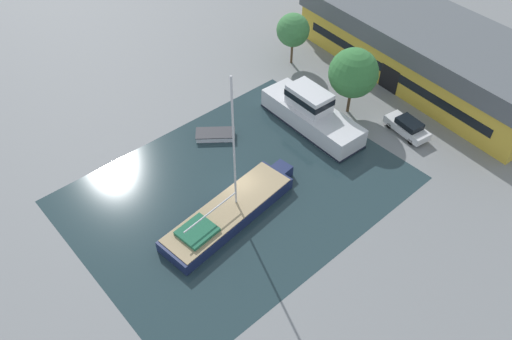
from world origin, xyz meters
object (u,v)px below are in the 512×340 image
Objects in this scene: small_dinghy at (215,135)px; parked_car at (407,127)px; motor_cruiser at (311,114)px; warehouse_building at (428,49)px; sailboat_moored at (230,211)px; quay_tree_by_water at (293,30)px; quay_tree_near_building at (353,73)px.

parked_car is at bearing 89.49° from small_dinghy.
motor_cruiser is at bearing 98.76° from small_dinghy.
warehouse_building is at bearing -3.86° from motor_cruiser.
small_dinghy is (-8.48, 5.26, -0.33)m from sailboat_moored.
motor_cruiser is at bearing 139.68° from parked_car.
parked_car is (5.09, -9.82, -2.15)m from warehouse_building.
warehouse_building is 7.77× the size of small_dinghy.
quay_tree_by_water reaches higher than small_dinghy.
motor_cruiser is 2.85× the size of small_dinghy.
motor_cruiser reaches higher than parked_car.
sailboat_moored reaches higher than quay_tree_near_building.
warehouse_building is 15.93m from motor_cruiser.
quay_tree_near_building is 5.45m from motor_cruiser.
sailboat_moored is at bearing 7.60° from small_dinghy.
quay_tree_by_water reaches higher than warehouse_building.
quay_tree_near_building is at bearing -9.46° from motor_cruiser.
quay_tree_by_water is (-11.01, -9.21, 1.08)m from warehouse_building.
quay_tree_near_building is at bearing 113.34° from parked_car.
warehouse_building is 24.70m from small_dinghy.
sailboat_moored reaches higher than parked_car.
quay_tree_by_water is (-10.15, 2.13, -0.45)m from quay_tree_near_building.
quay_tree_near_building reaches higher than warehouse_building.
quay_tree_by_water is at bearing 168.16° from quay_tree_near_building.
quay_tree_by_water is 16.43m from parked_car.
small_dinghy is (-11.59, -13.86, -0.50)m from parked_car.
quay_tree_near_building reaches higher than small_dinghy.
sailboat_moored reaches higher than small_dinghy.
quay_tree_by_water reaches higher than parked_car.
small_dinghy is at bearing 142.23° from sailboat_moored.
quay_tree_by_water reaches higher than motor_cruiser.
warehouse_building reaches higher than motor_cruiser.
motor_cruiser reaches higher than small_dinghy.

